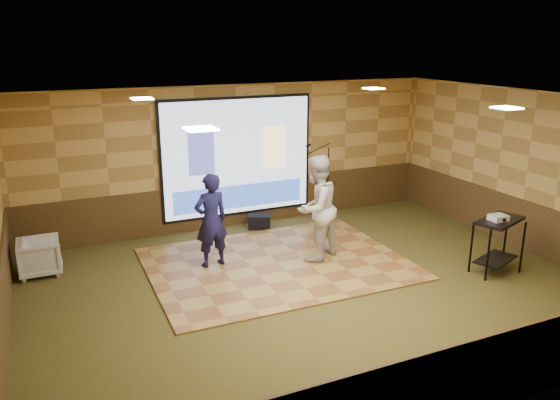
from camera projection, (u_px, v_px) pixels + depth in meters
name	position (u px, v px, depth m)	size (l,w,h in m)	color
ground	(313.00, 288.00, 8.87)	(9.00, 9.00, 0.00)	#2A3719
room_shell	(315.00, 162.00, 8.27)	(9.04, 7.04, 3.02)	tan
wainscot_back	(238.00, 203.00, 11.77)	(9.00, 0.04, 0.95)	#453117
wainscot_front	(468.00, 380.00, 5.70)	(9.00, 0.04, 0.95)	#453117
wainscot_left	(3.00, 318.00, 6.97)	(0.04, 7.00, 0.95)	#453117
wainscot_right	(519.00, 223.00, 10.50)	(0.04, 7.00, 0.95)	#453117
projector_screen	(238.00, 158.00, 11.45)	(3.32, 0.06, 2.52)	black
downlight_nw	(142.00, 99.00, 8.72)	(0.32, 0.32, 0.02)	beige
downlight_ne	(374.00, 88.00, 10.46)	(0.32, 0.32, 0.02)	beige
downlight_sw	(201.00, 129.00, 5.84)	(0.32, 0.32, 0.02)	beige
downlight_se	(507.00, 108.00, 7.58)	(0.32, 0.32, 0.02)	beige
dance_floor	(277.00, 263.00, 9.79)	(4.48, 3.41, 0.03)	#A7813D
player_left	(211.00, 220.00, 9.44)	(0.61, 0.40, 1.67)	#181645
player_right	(316.00, 208.00, 9.72)	(0.93, 0.72, 1.91)	beige
av_table	(498.00, 235.00, 9.28)	(0.92, 0.48, 0.97)	black
projector	(498.00, 218.00, 9.12)	(0.28, 0.24, 0.09)	silver
mic_stand	(325.00, 200.00, 11.93)	(0.70, 0.29, 1.78)	black
banquet_chair	(40.00, 257.00, 9.31)	(0.67, 0.69, 0.63)	gray
duffel_bag	(259.00, 222.00, 11.62)	(0.46, 0.31, 0.29)	black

